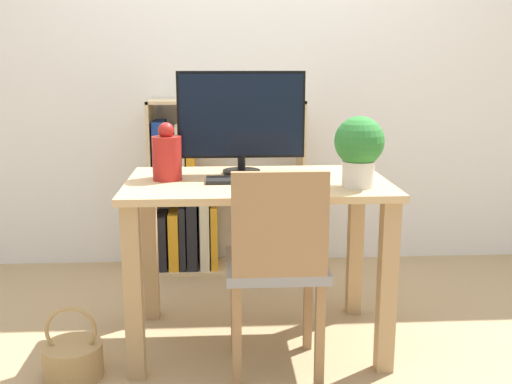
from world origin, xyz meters
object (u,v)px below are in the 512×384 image
vase (167,155)px  monitor (241,118)px  chair (277,262)px  keyboard (247,180)px  bookshelf (198,198)px  basket (73,358)px  potted_plant (359,147)px

vase → monitor: bearing=22.2°
vase → chair: (0.45, -0.33, -0.38)m
keyboard → bookshelf: (-0.25, 1.04, -0.32)m
keyboard → basket: size_ratio=1.14×
monitor → vase: monitor is taller
monitor → chair: bearing=-75.5°
monitor → vase: (-0.33, -0.13, -0.15)m
chair → monitor: bearing=99.5°
keyboard → vase: vase is taller
vase → basket: size_ratio=0.82×
basket → monitor: bearing=31.7°
vase → keyboard: bearing=-10.2°
keyboard → potted_plant: bearing=-16.6°
vase → bookshelf: (0.09, 0.98, -0.42)m
potted_plant → vase: bearing=166.1°
keyboard → bookshelf: bearing=103.7°
basket → potted_plant: bearing=5.2°
keyboard → basket: keyboard is taller
monitor → chair: size_ratio=0.66×
monitor → potted_plant: 0.58m
chair → bookshelf: bearing=100.2°
monitor → potted_plant: (0.47, -0.33, -0.09)m
chair → bookshelf: bookshelf is taller
monitor → vase: size_ratio=2.31×
vase → potted_plant: 0.82m
potted_plant → basket: bearing=-174.8°
potted_plant → bookshelf: (-0.70, 1.18, -0.47)m
monitor → potted_plant: monitor is taller
vase → potted_plant: size_ratio=0.86×
monitor → potted_plant: bearing=-35.2°
monitor → basket: size_ratio=1.88×
bookshelf → basket: (-0.47, -1.28, -0.37)m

